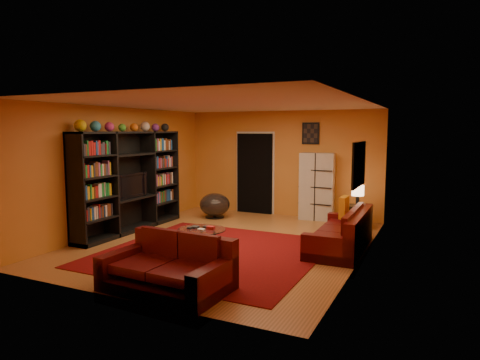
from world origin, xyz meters
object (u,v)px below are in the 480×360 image
at_px(loveseat, 171,268).
at_px(sofa, 345,234).
at_px(entertainment_unit, 130,182).
at_px(bowl_chair, 215,205).
at_px(side_table, 357,217).
at_px(storage_cabinet, 317,187).
at_px(table_lamp, 358,191).
at_px(coffee_table, 202,232).
at_px(tv, 129,186).

bearing_deg(loveseat, sofa, -27.92).
distance_m(entertainment_unit, bowl_chair, 2.29).
bearing_deg(side_table, sofa, -86.28).
bearing_deg(storage_cabinet, table_lamp, -29.71).
distance_m(entertainment_unit, table_lamp, 4.89).
relative_size(loveseat, coffee_table, 2.04).
relative_size(entertainment_unit, tv, 3.32).
distance_m(bowl_chair, side_table, 3.36).
height_order(sofa, loveseat, same).
distance_m(storage_cabinet, side_table, 1.26).
bearing_deg(entertainment_unit, bowl_chair, 63.81).
distance_m(tv, table_lamp, 4.89).
height_order(coffee_table, table_lamp, table_lamp).
bearing_deg(bowl_chair, storage_cabinet, 20.43).
bearing_deg(entertainment_unit, coffee_table, -20.04).
bearing_deg(entertainment_unit, storage_cabinet, 40.73).
bearing_deg(coffee_table, table_lamp, 56.53).
bearing_deg(sofa, entertainment_unit, -174.75).
bearing_deg(storage_cabinet, sofa, -68.77).
bearing_deg(entertainment_unit, loveseat, -41.97).
xyz_separation_m(coffee_table, table_lamp, (2.07, 3.14, 0.43)).
height_order(loveseat, bowl_chair, loveseat).
bearing_deg(tv, storage_cabinet, -47.88).
relative_size(sofa, coffee_table, 2.52).
relative_size(storage_cabinet, table_lamp, 3.62).
relative_size(tv, coffee_table, 1.08).
relative_size(tv, loveseat, 0.53).
distance_m(coffee_table, bowl_chair, 3.03).
height_order(sofa, storage_cabinet, storage_cabinet).
xyz_separation_m(storage_cabinet, table_lamp, (1.04, -0.47, 0.01)).
bearing_deg(entertainment_unit, sofa, 6.27).
bearing_deg(tv, loveseat, -131.36).
relative_size(tv, storage_cabinet, 0.57).
height_order(tv, bowl_chair, tv).
xyz_separation_m(storage_cabinet, side_table, (1.04, -0.47, -0.55)).
bearing_deg(loveseat, side_table, -15.83).
xyz_separation_m(tv, sofa, (4.36, 0.58, -0.69)).
xyz_separation_m(loveseat, bowl_chair, (-1.73, 4.36, 0.04)).
bearing_deg(storage_cabinet, loveseat, -101.58).
distance_m(tv, bowl_chair, 2.33).
bearing_deg(table_lamp, tv, -150.24).
bearing_deg(table_lamp, bowl_chair, -173.41).
bearing_deg(table_lamp, coffee_table, -123.47).
bearing_deg(coffee_table, sofa, 30.50).
xyz_separation_m(storage_cabinet, bowl_chair, (-2.30, -0.86, -0.48)).
relative_size(loveseat, side_table, 3.41).
xyz_separation_m(bowl_chair, table_lamp, (3.33, 0.38, 0.49)).
height_order(tv, sofa, tv).
bearing_deg(bowl_chair, sofa, -22.92).
bearing_deg(storage_cabinet, coffee_table, -111.38).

